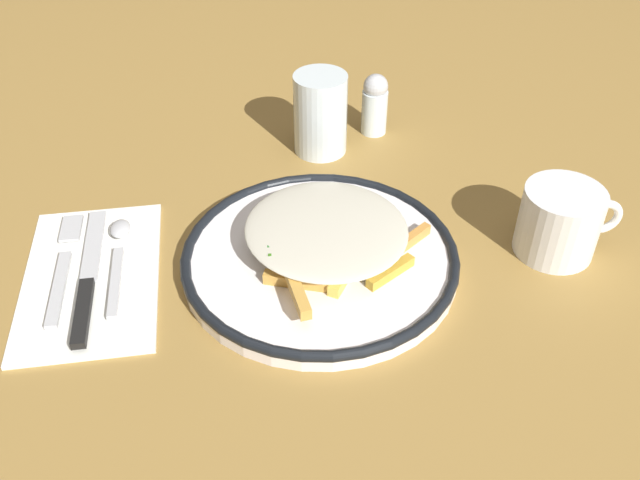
% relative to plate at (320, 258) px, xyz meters
% --- Properties ---
extents(ground_plane, '(2.60, 2.60, 0.00)m').
position_rel_plate_xyz_m(ground_plane, '(0.00, 0.00, -0.01)').
color(ground_plane, olive).
extents(plate, '(0.29, 0.29, 0.02)m').
position_rel_plate_xyz_m(plate, '(0.00, 0.00, 0.00)').
color(plate, white).
rests_on(plate, ground_plane).
extents(fries_heap, '(0.24, 0.24, 0.03)m').
position_rel_plate_xyz_m(fries_heap, '(0.01, 0.00, 0.03)').
color(fries_heap, gold).
rests_on(fries_heap, plate).
extents(napkin, '(0.15, 0.24, 0.01)m').
position_rel_plate_xyz_m(napkin, '(-0.24, -0.00, -0.01)').
color(napkin, white).
rests_on(napkin, ground_plane).
extents(fork, '(0.03, 0.18, 0.01)m').
position_rel_plate_xyz_m(fork, '(-0.27, 0.01, -0.00)').
color(fork, silver).
rests_on(fork, napkin).
extents(knife, '(0.03, 0.21, 0.01)m').
position_rel_plate_xyz_m(knife, '(-0.24, -0.02, 0.00)').
color(knife, black).
rests_on(knife, napkin).
extents(spoon, '(0.03, 0.15, 0.01)m').
position_rel_plate_xyz_m(spoon, '(-0.22, 0.03, 0.00)').
color(spoon, silver).
rests_on(spoon, napkin).
extents(water_glass, '(0.07, 0.07, 0.11)m').
position_rel_plate_xyz_m(water_glass, '(0.02, 0.23, 0.04)').
color(water_glass, silver).
rests_on(water_glass, ground_plane).
extents(coffee_mug, '(0.11, 0.09, 0.08)m').
position_rel_plate_xyz_m(coffee_mug, '(0.26, 0.01, 0.03)').
color(coffee_mug, white).
rests_on(coffee_mug, ground_plane).
extents(salt_shaker, '(0.03, 0.03, 0.08)m').
position_rel_plate_xyz_m(salt_shaker, '(0.10, 0.27, 0.03)').
color(salt_shaker, silver).
rests_on(salt_shaker, ground_plane).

